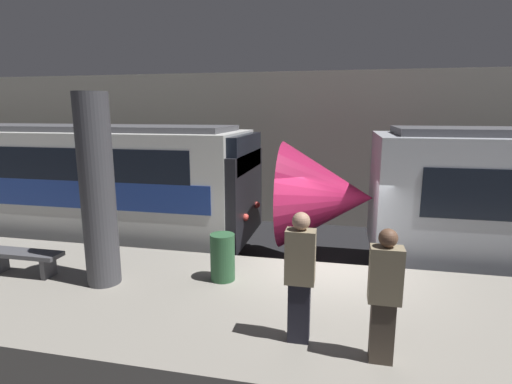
# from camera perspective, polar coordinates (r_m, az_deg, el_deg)

# --- Properties ---
(ground_plane) EXTENTS (120.00, 120.00, 0.00)m
(ground_plane) POSITION_cam_1_polar(r_m,az_deg,el_deg) (8.68, 9.87, -15.87)
(ground_plane) COLOR black
(platform) EXTENTS (40.00, 3.86, 0.97)m
(platform) POSITION_cam_1_polar(r_m,az_deg,el_deg) (6.75, 9.23, -19.67)
(platform) COLOR gray
(platform) RESTS_ON ground
(station_rear_barrier) EXTENTS (50.00, 0.15, 5.27)m
(station_rear_barrier) POSITION_cam_1_polar(r_m,az_deg,el_deg) (13.99, 11.40, 5.84)
(station_rear_barrier) COLOR #B2AD9E
(station_rear_barrier) RESTS_ON ground
(support_pillar_near) EXTENTS (0.57, 0.57, 3.31)m
(support_pillar_near) POSITION_cam_1_polar(r_m,az_deg,el_deg) (7.29, -21.69, 0.08)
(support_pillar_near) COLOR #47474C
(support_pillar_near) RESTS_ON platform
(person_waiting) EXTENTS (0.38, 0.24, 1.76)m
(person_waiting) POSITION_cam_1_polar(r_m,az_deg,el_deg) (5.27, 6.29, -11.59)
(person_waiting) COLOR black
(person_waiting) RESTS_ON platform
(person_walking) EXTENTS (0.38, 0.24, 1.68)m
(person_walking) POSITION_cam_1_polar(r_m,az_deg,el_deg) (5.09, 17.87, -13.59)
(person_walking) COLOR #473D33
(person_walking) RESTS_ON platform
(platform_bench) EXTENTS (1.50, 0.40, 0.45)m
(platform_bench) POSITION_cam_1_polar(r_m,az_deg,el_deg) (8.64, -30.34, -8.05)
(platform_bench) COLOR #4C4C51
(platform_bench) RESTS_ON platform
(trash_bin) EXTENTS (0.44, 0.44, 0.85)m
(trash_bin) POSITION_cam_1_polar(r_m,az_deg,el_deg) (7.27, -4.80, -9.25)
(trash_bin) COLOR #2D5B38
(trash_bin) RESTS_ON platform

